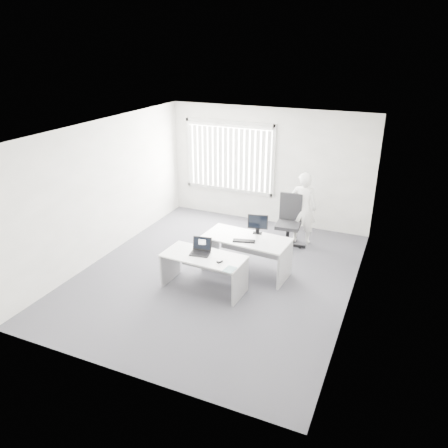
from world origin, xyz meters
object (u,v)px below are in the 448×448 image
at_px(office_chair, 288,230).
at_px(monitor, 258,224).
at_px(desk_far, 246,247).
at_px(desk_near, 204,265).
at_px(laptop, 200,247).
at_px(person, 303,208).

relative_size(office_chair, monitor, 2.99).
height_order(desk_far, monitor, monitor).
bearing_deg(desk_near, monitor, 65.35).
height_order(desk_far, laptop, laptop).
xyz_separation_m(desk_far, person, (0.64, 1.79, 0.28)).
distance_m(office_chair, laptop, 2.59).
height_order(desk_far, person, person).
relative_size(desk_far, laptop, 4.86).
bearing_deg(desk_far, laptop, -119.08).
bearing_deg(person, office_chair, 49.10).
height_order(desk_near, monitor, monitor).
bearing_deg(person, laptop, 61.78).
xyz_separation_m(desk_near, office_chair, (0.89, 2.38, -0.12)).
bearing_deg(desk_far, desk_near, -114.21).
bearing_deg(desk_far, office_chair, 78.70).
distance_m(person, laptop, 2.91).
bearing_deg(desk_far, person, 74.60).
bearing_deg(desk_near, person, 70.23).
relative_size(person, laptop, 4.70).
height_order(desk_near, desk_far, desk_far).
relative_size(desk_near, person, 0.93).
height_order(laptop, monitor, monitor).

